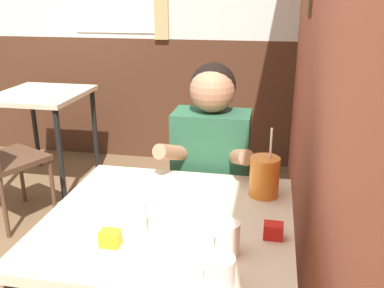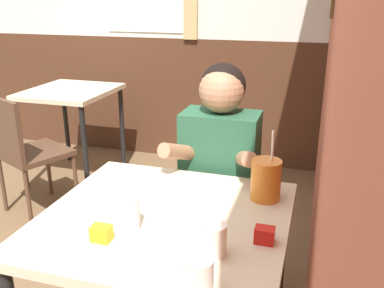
# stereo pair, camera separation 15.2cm
# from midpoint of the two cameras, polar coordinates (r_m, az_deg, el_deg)

# --- Properties ---
(brick_wall_right) EXTENTS (0.08, 4.74, 2.70)m
(brick_wall_right) POSITION_cam_midpoint_polar(r_m,az_deg,el_deg) (2.27, 21.02, 15.21)
(brick_wall_right) COLOR #9E4C38
(brick_wall_right) RESTS_ON ground_plane
(back_wall) EXTENTS (5.72, 0.09, 2.70)m
(back_wall) POSITION_cam_midpoint_polar(r_m,az_deg,el_deg) (3.88, -2.26, 17.73)
(back_wall) COLOR silver
(back_wall) RESTS_ON ground_plane
(main_table) EXTENTS (0.83, 0.79, 0.75)m
(main_table) POSITION_cam_midpoint_polar(r_m,az_deg,el_deg) (1.52, -0.69, -12.18)
(main_table) COLOR beige
(main_table) RESTS_ON ground_plane
(background_table) EXTENTS (0.64, 0.71, 0.75)m
(background_table) POSITION_cam_midpoint_polar(r_m,az_deg,el_deg) (3.55, -14.63, 5.48)
(background_table) COLOR beige
(background_table) RESTS_ON ground_plane
(chair_near_window) EXTENTS (0.53, 0.53, 0.85)m
(chair_near_window) POSITION_cam_midpoint_polar(r_m,az_deg,el_deg) (3.05, -20.19, -0.44)
(chair_near_window) COLOR #4C3323
(chair_near_window) RESTS_ON ground_plane
(person_seated) EXTENTS (0.42, 0.40, 1.19)m
(person_seated) POSITION_cam_midpoint_polar(r_m,az_deg,el_deg) (1.99, 5.85, -5.82)
(person_seated) COLOR #235138
(person_seated) RESTS_ON ground_plane
(cocktail_pitcher) EXTENTS (0.11, 0.11, 0.27)m
(cocktail_pitcher) POSITION_cam_midpoint_polar(r_m,az_deg,el_deg) (1.60, 12.53, -4.72)
(cocktail_pitcher) COLOR #C6661E
(cocktail_pitcher) RESTS_ON main_table
(glass_near_pitcher) EXTENTS (0.07, 0.07, 0.10)m
(glass_near_pitcher) POSITION_cam_midpoint_polar(r_m,az_deg,el_deg) (1.39, -5.23, -9.32)
(glass_near_pitcher) COLOR silver
(glass_near_pitcher) RESTS_ON main_table
(glass_center) EXTENTS (0.08, 0.08, 0.09)m
(glass_center) POSITION_cam_midpoint_polar(r_m,az_deg,el_deg) (1.14, 4.83, -16.95)
(glass_center) COLOR silver
(glass_center) RESTS_ON main_table
(glass_far_side) EXTENTS (0.07, 0.07, 0.10)m
(glass_far_side) POSITION_cam_midpoint_polar(r_m,az_deg,el_deg) (1.26, 6.57, -12.64)
(glass_far_side) COLOR silver
(glass_far_side) RESTS_ON main_table
(condiment_ketchup) EXTENTS (0.06, 0.04, 0.05)m
(condiment_ketchup) POSITION_cam_midpoint_polar(r_m,az_deg,el_deg) (1.36, 12.91, -11.85)
(condiment_ketchup) COLOR #B7140F
(condiment_ketchup) RESTS_ON main_table
(condiment_mustard) EXTENTS (0.06, 0.04, 0.05)m
(condiment_mustard) POSITION_cam_midpoint_polar(r_m,az_deg,el_deg) (1.35, -8.80, -11.78)
(condiment_mustard) COLOR yellow
(condiment_mustard) RESTS_ON main_table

